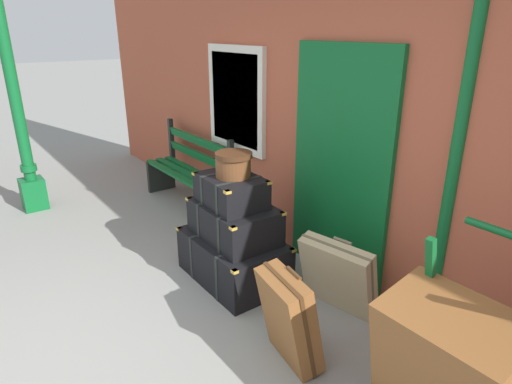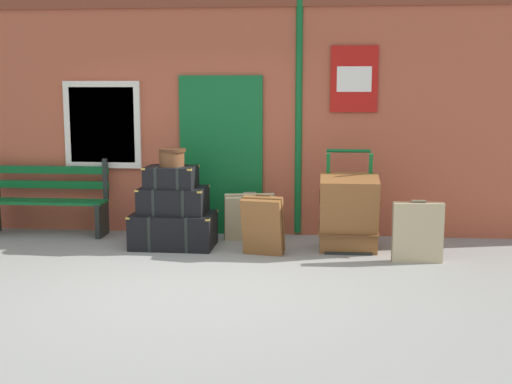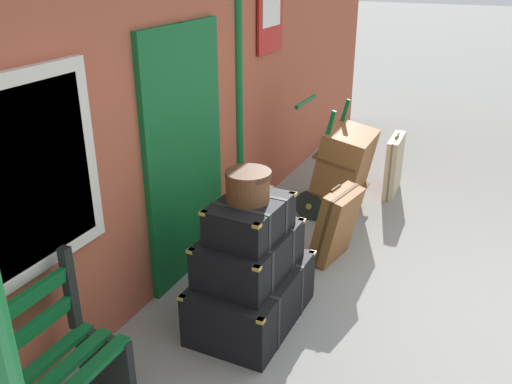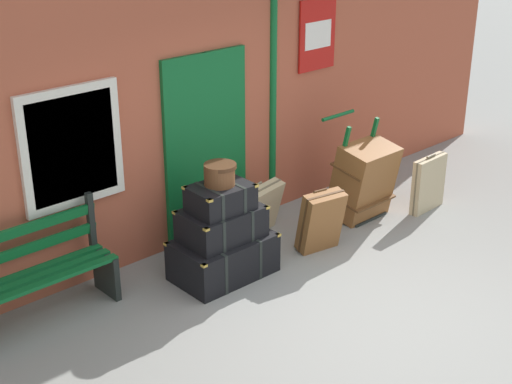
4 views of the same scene
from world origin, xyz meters
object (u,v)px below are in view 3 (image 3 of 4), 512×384
(suitcase_umber, at_px, (336,225))
(steamer_trunk_base, at_px, (252,296))
(steamer_trunk_top, at_px, (250,218))
(suitcase_beige, at_px, (251,225))
(round_hatbox, at_px, (248,184))
(porters_trolley, at_px, (326,186))
(large_brown_trunk, at_px, (342,171))
(steamer_trunk_middle, at_px, (249,253))
(suitcase_oxblood, at_px, (394,165))

(suitcase_umber, bearing_deg, steamer_trunk_base, 165.20)
(steamer_trunk_top, xyz_separation_m, suitcase_beige, (0.91, 0.43, -0.56))
(steamer_trunk_base, xyz_separation_m, suitcase_beige, (0.89, 0.43, 0.10))
(round_hatbox, height_order, suitcase_beige, round_hatbox)
(steamer_trunk_top, distance_m, porters_trolley, 2.24)
(large_brown_trunk, height_order, suitcase_umber, large_brown_trunk)
(porters_trolley, bearing_deg, round_hatbox, -177.34)
(steamer_trunk_base, xyz_separation_m, round_hatbox, (-0.01, 0.02, 0.91))
(steamer_trunk_middle, xyz_separation_m, porters_trolley, (2.13, 0.11, -0.31))
(steamer_trunk_middle, xyz_separation_m, suitcase_oxblood, (2.89, -0.47, -0.24))
(steamer_trunk_top, height_order, porters_trolley, porters_trolley)
(steamer_trunk_middle, bearing_deg, large_brown_trunk, -1.88)
(suitcase_oxblood, relative_size, suitcase_beige, 1.06)
(steamer_trunk_base, xyz_separation_m, suitcase_oxblood, (2.89, -0.45, 0.13))
(suitcase_umber, bearing_deg, steamer_trunk_top, 165.33)
(round_hatbox, distance_m, porters_trolley, 2.30)
(suitcase_beige, bearing_deg, round_hatbox, -155.63)
(large_brown_trunk, bearing_deg, porters_trolley, 90.00)
(steamer_trunk_base, bearing_deg, round_hatbox, 109.49)
(steamer_trunk_middle, distance_m, steamer_trunk_top, 0.29)
(suitcase_oxblood, bearing_deg, steamer_trunk_base, 171.17)
(porters_trolley, height_order, suitcase_beige, porters_trolley)
(steamer_trunk_base, height_order, suitcase_umber, suitcase_umber)
(suitcase_beige, bearing_deg, steamer_trunk_top, -154.81)
(steamer_trunk_middle, xyz_separation_m, suitcase_beige, (0.89, 0.41, -0.27))
(steamer_trunk_base, relative_size, suitcase_umber, 1.42)
(steamer_trunk_base, bearing_deg, steamer_trunk_top, 173.41)
(suitcase_beige, bearing_deg, suitcase_umber, -72.00)
(steamer_trunk_middle, height_order, round_hatbox, round_hatbox)
(large_brown_trunk, distance_m, suitcase_beige, 1.34)
(steamer_trunk_base, xyz_separation_m, steamer_trunk_top, (-0.02, 0.00, 0.66))
(steamer_trunk_top, relative_size, suitcase_umber, 0.88)
(steamer_trunk_middle, relative_size, porters_trolley, 0.69)
(steamer_trunk_middle, xyz_separation_m, suitcase_umber, (1.13, -0.32, -0.23))
(round_hatbox, height_order, suitcase_umber, round_hatbox)
(porters_trolley, bearing_deg, suitcase_beige, 166.01)
(large_brown_trunk, bearing_deg, steamer_trunk_base, 178.57)
(steamer_trunk_middle, distance_m, porters_trolley, 2.16)
(steamer_trunk_top, xyz_separation_m, large_brown_trunk, (2.15, -0.06, -0.40))
(steamer_trunk_middle, relative_size, large_brown_trunk, 0.87)
(suitcase_beige, bearing_deg, suitcase_oxblood, -23.79)
(steamer_trunk_top, relative_size, suitcase_oxblood, 0.88)
(round_hatbox, bearing_deg, suitcase_beige, 24.37)
(large_brown_trunk, xyz_separation_m, suitcase_oxblood, (0.76, -0.40, -0.13))
(steamer_trunk_base, bearing_deg, suitcase_beige, 25.76)
(suitcase_oxblood, bearing_deg, large_brown_trunk, 152.39)
(suitcase_beige, bearing_deg, steamer_trunk_middle, -155.11)
(round_hatbox, xyz_separation_m, suitcase_umber, (1.14, -0.32, -0.77))
(steamer_trunk_base, height_order, suitcase_beige, suitcase_beige)
(steamer_trunk_middle, distance_m, suitcase_beige, 1.02)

